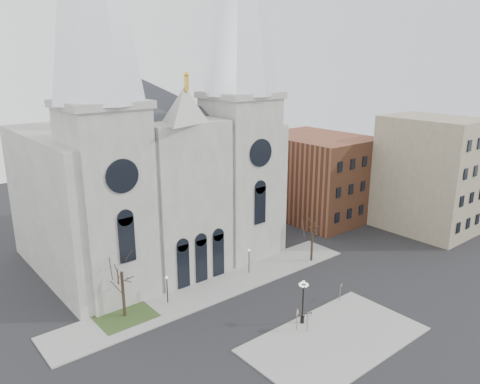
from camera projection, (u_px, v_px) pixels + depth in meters
ground at (277, 329)px, 47.71m from camera, size 160.00×160.00×0.00m
sidewalk_near at (335, 339)px, 45.82m from camera, size 18.00×10.00×0.14m
sidewalk_far at (214, 289)px, 55.86m from camera, size 40.00×6.00×0.14m
grass_patch at (125, 316)px, 49.88m from camera, size 6.00×5.00×0.18m
cathedral at (156, 124)px, 59.56m from camera, size 33.00×26.66×54.00m
bg_building_brick at (315, 176)px, 80.42m from camera, size 14.00×18.00×14.00m
bg_building_tan at (428, 175)px, 72.87m from camera, size 10.00×14.00×18.00m
tree_left at (121, 269)px, 48.36m from camera, size 3.20×3.20×7.50m
tree_right at (313, 230)px, 62.31m from camera, size 3.20×3.20×6.00m
ped_lamp_left at (167, 285)px, 51.94m from camera, size 0.32×0.32×3.26m
ped_lamp_right at (249, 257)px, 59.27m from camera, size 0.32×0.32×3.26m
stop_sign at (297, 315)px, 46.92m from camera, size 0.81×0.25×2.31m
globe_lamp at (303, 296)px, 47.73m from camera, size 1.23×1.23×4.82m
one_way_sign at (307, 318)px, 46.70m from camera, size 0.92×0.19×2.12m
street_name_sign at (340, 291)px, 52.70m from camera, size 0.60×0.30×2.02m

